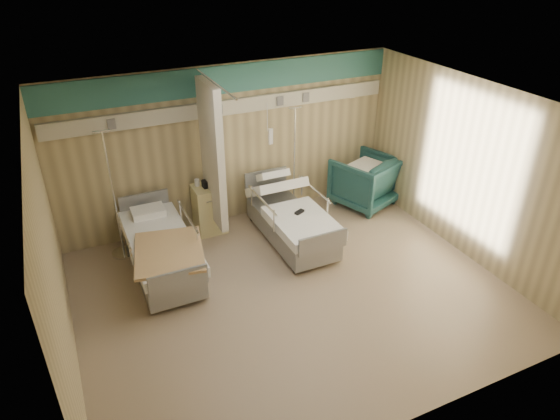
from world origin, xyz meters
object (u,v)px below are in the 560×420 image
at_px(visitor_armchair, 365,181).
at_px(iv_stand_left, 120,231).
at_px(bed_left, 162,255).
at_px(bed_right, 291,224).
at_px(bedside_cabinet, 209,209).
at_px(iv_stand_right, 294,191).

xyz_separation_m(visitor_armchair, iv_stand_left, (-4.53, 0.19, -0.05)).
bearing_deg(bed_left, bed_right, 0.00).
height_order(bed_right, iv_stand_left, iv_stand_left).
distance_m(bed_left, iv_stand_left, 0.93).
xyz_separation_m(bed_right, bedside_cabinet, (-1.15, 0.90, 0.11)).
bearing_deg(visitor_armchair, iv_stand_right, -33.74).
bearing_deg(bed_right, bedside_cabinet, 141.95).
bearing_deg(bed_left, bedside_cabinet, 40.60).
xyz_separation_m(bed_right, iv_stand_left, (-2.68, 0.79, 0.12)).
relative_size(bed_right, iv_stand_right, 1.07).
bearing_deg(iv_stand_left, iv_stand_right, 2.40).
bearing_deg(iv_stand_right, iv_stand_left, -177.60).
xyz_separation_m(bed_right, bed_left, (-2.20, 0.00, 0.00)).
distance_m(bed_right, visitor_armchair, 1.95).
relative_size(bedside_cabinet, iv_stand_right, 0.42).
distance_m(bed_right, iv_stand_left, 2.80).
distance_m(bed_right, iv_stand_right, 1.05).
distance_m(bedside_cabinet, iv_stand_left, 1.53).
bearing_deg(bedside_cabinet, visitor_armchair, -5.71).
distance_m(bedside_cabinet, iv_stand_right, 1.65).
distance_m(bed_left, visitor_armchair, 4.10).
height_order(bed_left, bedside_cabinet, bedside_cabinet).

